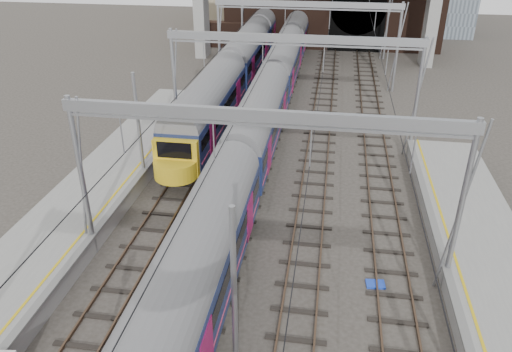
# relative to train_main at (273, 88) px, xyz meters

# --- Properties ---
(tracks) EXTENTS (14.40, 80.00, 0.22)m
(tracks) POSITION_rel_train_main_xyz_m (2.00, -12.75, -2.37)
(tracks) COLOR #4C3828
(tracks) RESTS_ON ground
(overhead_line) EXTENTS (16.80, 80.00, 8.00)m
(overhead_line) POSITION_rel_train_main_xyz_m (2.00, -6.26, 4.18)
(overhead_line) COLOR gray
(overhead_line) RESTS_ON ground
(retaining_wall) EXTENTS (28.00, 2.75, 9.00)m
(retaining_wall) POSITION_rel_train_main_xyz_m (3.40, 24.18, 1.94)
(retaining_wall) COLOR black
(retaining_wall) RESTS_ON ground
(train_main) EXTENTS (2.63, 60.95, 4.59)m
(train_main) POSITION_rel_train_main_xyz_m (0.00, 0.00, 0.00)
(train_main) COLOR black
(train_main) RESTS_ON ground
(train_second) EXTENTS (2.76, 47.87, 4.76)m
(train_second) POSITION_rel_train_main_xyz_m (-4.00, 10.66, 0.07)
(train_second) COLOR black
(train_second) RESTS_ON ground
(equip_cover_b) EXTENTS (0.99, 0.81, 0.10)m
(equip_cover_b) POSITION_rel_train_main_xyz_m (-0.28, -16.91, -2.34)
(equip_cover_b) COLOR blue
(equip_cover_b) RESTS_ON ground
(equip_cover_c) EXTENTS (0.87, 0.66, 0.10)m
(equip_cover_c) POSITION_rel_train_main_xyz_m (7.23, -20.11, -2.34)
(equip_cover_c) COLOR blue
(equip_cover_c) RESTS_ON ground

